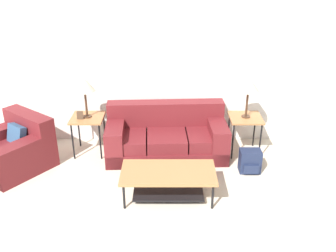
# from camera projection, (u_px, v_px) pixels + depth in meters

# --- Properties ---
(wall_back) EXTENTS (8.59, 0.06, 2.60)m
(wall_back) POSITION_uv_depth(u_px,v_px,m) (172.00, 68.00, 6.24)
(wall_back) COLOR white
(wall_back) RESTS_ON ground_plane
(couch) EXTENTS (1.97, 0.98, 0.82)m
(couch) POSITION_uv_depth(u_px,v_px,m) (166.00, 137.00, 6.14)
(couch) COLOR maroon
(couch) RESTS_ON ground_plane
(armchair) EXTENTS (1.38, 1.38, 0.80)m
(armchair) POSITION_uv_depth(u_px,v_px,m) (14.00, 150.00, 5.77)
(armchair) COLOR maroon
(armchair) RESTS_ON ground_plane
(coffee_table) EXTENTS (1.27, 0.64, 0.40)m
(coffee_table) POSITION_uv_depth(u_px,v_px,m) (168.00, 178.00, 5.03)
(coffee_table) COLOR #A87042
(coffee_table) RESTS_ON ground_plane
(side_table_left) EXTENTS (0.52, 0.53, 0.65)m
(side_table_left) POSITION_uv_depth(u_px,v_px,m) (87.00, 121.00, 6.06)
(side_table_left) COLOR #A87042
(side_table_left) RESTS_ON ground_plane
(side_table_right) EXTENTS (0.52, 0.53, 0.65)m
(side_table_right) POSITION_uv_depth(u_px,v_px,m) (245.00, 121.00, 6.07)
(side_table_right) COLOR #A87042
(side_table_right) RESTS_ON ground_plane
(table_lamp_left) EXTENTS (0.34, 0.34, 0.66)m
(table_lamp_left) POSITION_uv_depth(u_px,v_px,m) (84.00, 85.00, 5.81)
(table_lamp_left) COLOR #472D1E
(table_lamp_left) RESTS_ON side_table_left
(table_lamp_right) EXTENTS (0.34, 0.34, 0.66)m
(table_lamp_right) POSITION_uv_depth(u_px,v_px,m) (248.00, 85.00, 5.81)
(table_lamp_right) COLOR #472D1E
(table_lamp_right) RESTS_ON side_table_right
(backpack) EXTENTS (0.32, 0.29, 0.36)m
(backpack) POSITION_uv_depth(u_px,v_px,m) (249.00, 161.00, 5.68)
(backpack) COLOR #1E2847
(backpack) RESTS_ON ground_plane
(picture_frame) EXTENTS (0.10, 0.04, 0.13)m
(picture_frame) POSITION_uv_depth(u_px,v_px,m) (79.00, 115.00, 5.93)
(picture_frame) COLOR #4C3828
(picture_frame) RESTS_ON side_table_left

